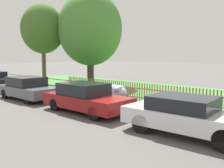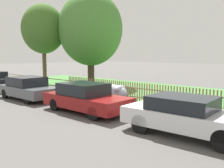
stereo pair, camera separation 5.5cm
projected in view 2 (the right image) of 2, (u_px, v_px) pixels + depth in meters
The scene contains 10 objects.
ground_plane at pixel (119, 110), 11.79m from camera, with size 120.00×120.00×0.00m, color #565451.
kerb_stone at pixel (120, 109), 11.85m from camera, with size 35.84×0.20×0.12m, color gray.
grass_strip at pixel (180, 94), 16.49m from camera, with size 35.84×8.62×0.01m, color #477F3D.
park_fence at pixel (143, 93), 13.23m from camera, with size 35.84×0.05×1.11m.
parked_car_black_saloon at pixel (28, 88), 14.65m from camera, with size 4.12×1.85×1.31m.
parked_car_navy_estate at pixel (86, 98), 11.38m from camera, with size 4.30×1.85×1.32m.
parked_car_red_compact at pixel (187, 115), 8.08m from camera, with size 4.29×1.90×1.27m.
covered_motorcycle at pixel (115, 92), 13.17m from camera, with size 1.86×0.85×1.03m.
tree_nearest_kerb at pixel (43, 29), 21.33m from camera, with size 3.68×3.68×6.90m.
tree_behind_motorcycle at pixel (91, 29), 21.23m from camera, with size 5.45×5.45×7.91m.
Camera 2 is at (7.44, -8.84, 2.64)m, focal length 40.00 mm.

